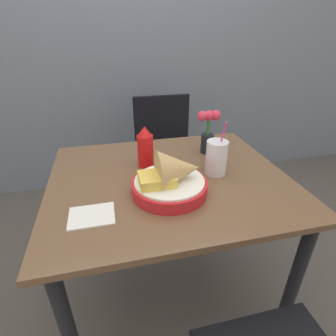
{
  "coord_description": "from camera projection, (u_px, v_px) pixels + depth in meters",
  "views": [
    {
      "loc": [
        -0.22,
        -0.91,
        1.27
      ],
      "look_at": [
        -0.01,
        -0.03,
        0.79
      ],
      "focal_mm": 28.0,
      "sensor_mm": 36.0,
      "label": 1
    }
  ],
  "objects": [
    {
      "name": "ground_plane",
      "position": [
        169.0,
        291.0,
        1.43
      ],
      "size": [
        12.0,
        12.0,
        0.0
      ],
      "primitive_type": "plane",
      "color": "#4C4742"
    },
    {
      "name": "wall_window",
      "position": [
        128.0,
        23.0,
        1.92
      ],
      "size": [
        7.0,
        0.06,
        2.6
      ],
      "color": "slate",
      "rests_on": "ground_plane"
    },
    {
      "name": "dining_table",
      "position": [
        169.0,
        198.0,
        1.14
      ],
      "size": [
        0.97,
        0.82,
        0.73
      ],
      "color": "brown",
      "rests_on": "ground_plane"
    },
    {
      "name": "chair_far_window",
      "position": [
        165.0,
        147.0,
        1.89
      ],
      "size": [
        0.4,
        0.4,
        0.86
      ],
      "color": "black",
      "rests_on": "ground_plane"
    },
    {
      "name": "food_basket",
      "position": [
        173.0,
        179.0,
        0.96
      ],
      "size": [
        0.28,
        0.28,
        0.17
      ],
      "color": "red",
      "rests_on": "dining_table"
    },
    {
      "name": "ketchup_bottle",
      "position": [
        145.0,
        147.0,
        1.13
      ],
      "size": [
        0.07,
        0.07,
        0.18
      ],
      "color": "red",
      "rests_on": "dining_table"
    },
    {
      "name": "drink_cup",
      "position": [
        216.0,
        159.0,
        1.08
      ],
      "size": [
        0.09,
        0.09,
        0.23
      ],
      "color": "silver",
      "rests_on": "dining_table"
    },
    {
      "name": "flower_vase",
      "position": [
        208.0,
        130.0,
        1.25
      ],
      "size": [
        0.11,
        0.06,
        0.21
      ],
      "color": "black",
      "rests_on": "dining_table"
    },
    {
      "name": "napkin",
      "position": [
        92.0,
        216.0,
        0.86
      ],
      "size": [
        0.15,
        0.12,
        0.01
      ],
      "color": "white",
      "rests_on": "dining_table"
    }
  ]
}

